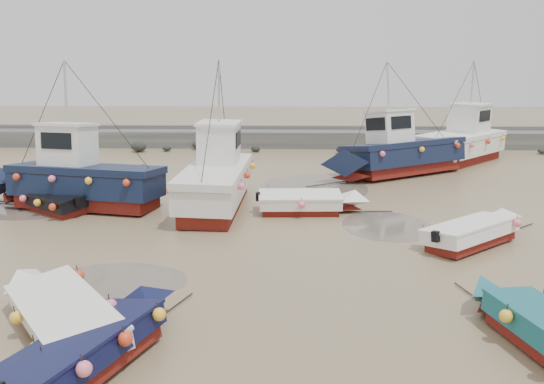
{
  "coord_description": "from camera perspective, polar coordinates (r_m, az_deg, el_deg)",
  "views": [
    {
      "loc": [
        1.33,
        -17.43,
        6.11
      ],
      "look_at": [
        0.76,
        1.9,
        1.4
      ],
      "focal_mm": 35.0,
      "sensor_mm": 36.0,
      "label": 1
    }
  ],
  "objects": [
    {
      "name": "cabin_boat_0",
      "position": [
        24.29,
        -20.64,
        1.53
      ],
      "size": [
        9.54,
        3.79,
        6.22
      ],
      "rotation": [
        0.0,
        0.0,
        1.38
      ],
      "color": "maroon",
      "rests_on": "ground"
    },
    {
      "name": "dinghy_4",
      "position": [
        24.57,
        -22.91,
        -0.49
      ],
      "size": [
        5.17,
        3.98,
        1.43
      ],
      "rotation": [
        0.0,
        0.0,
        0.95
      ],
      "color": "maroon",
      "rests_on": "ground"
    },
    {
      "name": "puddle_c",
      "position": [
        25.29,
        -24.03,
        -1.5
      ],
      "size": [
        4.56,
        4.56,
        0.01
      ],
      "primitive_type": "cylinder",
      "color": "#5F554A",
      "rests_on": "ground"
    },
    {
      "name": "seawall",
      "position": [
        39.82,
        -0.17,
        5.78
      ],
      "size": [
        60.0,
        4.92,
        1.5
      ],
      "color": "slate",
      "rests_on": "ground"
    },
    {
      "name": "puddle_a",
      "position": [
        16.13,
        -16.59,
        -9.16
      ],
      "size": [
        4.23,
        4.23,
        0.01
      ],
      "primitive_type": "cylinder",
      "color": "#5F554A",
      "rests_on": "ground"
    },
    {
      "name": "dinghy_1",
      "position": [
        11.9,
        -18.29,
        -14.93
      ],
      "size": [
        3.19,
        5.81,
        1.43
      ],
      "rotation": [
        0.0,
        0.0,
        -0.37
      ],
      "color": "maroon",
      "rests_on": "ground"
    },
    {
      "name": "person",
      "position": [
        24.77,
        -13.5,
        -0.98
      ],
      "size": [
        0.64,
        0.43,
        1.72
      ],
      "primitive_type": "imported",
      "rotation": [
        0.0,
        0.0,
        3.11
      ],
      "color": "#171637",
      "rests_on": "ground"
    },
    {
      "name": "cabin_boat_3",
      "position": [
        36.03,
        20.07,
        5.27
      ],
      "size": [
        7.98,
        8.08,
        6.22
      ],
      "rotation": [
        0.0,
        0.0,
        -0.78
      ],
      "color": "maroon",
      "rests_on": "ground"
    },
    {
      "name": "dinghy_0",
      "position": [
        13.55,
        -21.63,
        -11.63
      ],
      "size": [
        4.78,
        5.58,
        1.43
      ],
      "rotation": [
        0.0,
        0.0,
        0.69
      ],
      "color": "maroon",
      "rests_on": "ground"
    },
    {
      "name": "ground",
      "position": [
        18.52,
        -2.54,
        -5.59
      ],
      "size": [
        120.0,
        120.0,
        0.0
      ],
      "primitive_type": "plane",
      "color": "#8F7C58",
      "rests_on": "ground"
    },
    {
      "name": "dinghy_5",
      "position": [
        22.18,
        3.98,
        -0.86
      ],
      "size": [
        5.74,
        2.15,
        1.43
      ],
      "rotation": [
        0.0,
        0.0,
        -1.52
      ],
      "color": "maroon",
      "rests_on": "ground"
    },
    {
      "name": "dinghy_2",
      "position": [
        13.52,
        26.46,
        -12.06
      ],
      "size": [
        2.18,
        5.08,
        1.43
      ],
      "rotation": [
        0.0,
        0.0,
        0.25
      ],
      "color": "maroon",
      "rests_on": "ground"
    },
    {
      "name": "cabin_boat_1",
      "position": [
        23.27,
        -5.87,
        1.79
      ],
      "size": [
        3.06,
        10.08,
        6.22
      ],
      "rotation": [
        0.0,
        0.0,
        -0.04
      ],
      "color": "maroon",
      "rests_on": "ground"
    },
    {
      "name": "puddle_d",
      "position": [
        26.83,
        4.51,
        0.49
      ],
      "size": [
        5.42,
        5.42,
        0.01
      ],
      "primitive_type": "cylinder",
      "color": "#5F554A",
      "rests_on": "ground"
    },
    {
      "name": "puddle_b",
      "position": [
        21.0,
        12.24,
        -3.54
      ],
      "size": [
        3.45,
        3.45,
        0.01
      ],
      "primitive_type": "cylinder",
      "color": "#5F554A",
      "rests_on": "ground"
    },
    {
      "name": "cabin_boat_2",
      "position": [
        30.21,
        13.35,
        4.22
      ],
      "size": [
        9.43,
        6.59,
        6.22
      ],
      "rotation": [
        0.0,
        0.0,
        2.13
      ],
      "color": "maroon",
      "rests_on": "ground"
    },
    {
      "name": "dinghy_3",
      "position": [
        19.65,
        21.33,
        -3.73
      ],
      "size": [
        5.17,
        4.34,
        1.43
      ],
      "rotation": [
        0.0,
        0.0,
        -0.9
      ],
      "color": "maroon",
      "rests_on": "ground"
    }
  ]
}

